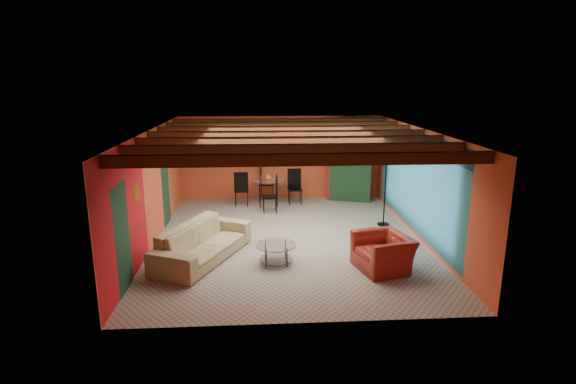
{
  "coord_description": "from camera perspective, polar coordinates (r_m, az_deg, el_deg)",
  "views": [
    {
      "loc": [
        -0.7,
        -10.64,
        3.88
      ],
      "look_at": [
        0.0,
        0.2,
        1.15
      ],
      "focal_mm": 28.36,
      "sensor_mm": 36.0,
      "label": 1
    }
  ],
  "objects": [
    {
      "name": "dining_table",
      "position": [
        14.19,
        -2.49,
        0.56
      ],
      "size": [
        2.21,
        2.21,
        1.12
      ],
      "primitive_type": null,
      "rotation": [
        0.0,
        0.0,
        0.03
      ],
      "color": "silver",
      "rests_on": "ground"
    },
    {
      "name": "room",
      "position": [
        10.88,
        0.03,
        6.08
      ],
      "size": [
        6.52,
        8.01,
        2.71
      ],
      "color": "gray",
      "rests_on": "ground"
    },
    {
      "name": "coffee_table",
      "position": [
        9.83,
        -1.51,
        -7.74
      ],
      "size": [
        0.88,
        0.88,
        0.44
      ],
      "primitive_type": null,
      "rotation": [
        0.0,
        0.0,
        0.02
      ],
      "color": "silver",
      "rests_on": "ground"
    },
    {
      "name": "potted_plant",
      "position": [
        14.7,
        7.78,
        8.48
      ],
      "size": [
        0.58,
        0.55,
        0.51
      ],
      "primitive_type": "imported",
      "rotation": [
        0.0,
        0.0,
        0.41
      ],
      "color": "#26661E",
      "rests_on": "armoire"
    },
    {
      "name": "armoire",
      "position": [
        14.89,
        7.61,
        3.26
      ],
      "size": [
        1.39,
        0.97,
        2.21
      ],
      "primitive_type": "cube",
      "rotation": [
        0.0,
        0.0,
        -0.31
      ],
      "color": "maroon",
      "rests_on": "ground"
    },
    {
      "name": "armchair",
      "position": [
        9.7,
        11.83,
        -7.42
      ],
      "size": [
        1.25,
        1.35,
        0.74
      ],
      "primitive_type": "imported",
      "rotation": [
        0.0,
        0.0,
        -1.32
      ],
      "color": "maroon",
      "rests_on": "ground"
    },
    {
      "name": "vase",
      "position": [
        14.05,
        -2.52,
        3.16
      ],
      "size": [
        0.25,
        0.25,
        0.2
      ],
      "primitive_type": "imported",
      "rotation": [
        0.0,
        0.0,
        -0.4
      ],
      "color": "orange",
      "rests_on": "dining_table"
    },
    {
      "name": "ceiling_fan",
      "position": [
        10.77,
        0.07,
        5.99
      ],
      "size": [
        1.5,
        1.5,
        0.44
      ],
      "primitive_type": null,
      "color": "#472614",
      "rests_on": "ceiling"
    },
    {
      "name": "painting",
      "position": [
        14.77,
        -4.45,
        5.38
      ],
      "size": [
        1.05,
        0.03,
        0.65
      ],
      "primitive_type": "cube",
      "color": "black",
      "rests_on": "wall_back"
    },
    {
      "name": "sofa",
      "position": [
        10.18,
        -10.6,
        -6.17
      ],
      "size": [
        2.08,
        2.89,
        0.79
      ],
      "primitive_type": "imported",
      "rotation": [
        0.0,
        0.0,
        1.14
      ],
      "color": "#988962",
      "rests_on": "ground"
    },
    {
      "name": "floor_lamp",
      "position": [
        12.4,
        12.09,
        0.39
      ],
      "size": [
        0.53,
        0.53,
        2.01
      ],
      "primitive_type": null,
      "rotation": [
        0.0,
        0.0,
        -0.36
      ],
      "color": "black",
      "rests_on": "ground"
    }
  ]
}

